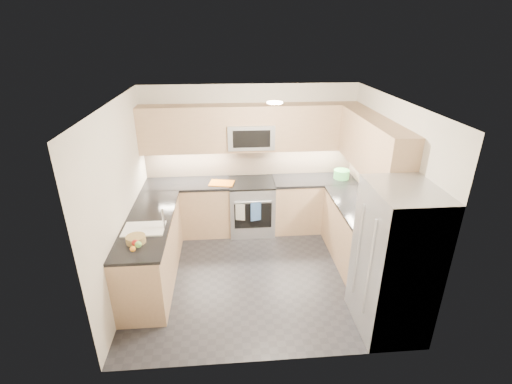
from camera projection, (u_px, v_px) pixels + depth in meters
The scene contains 37 objects.
floor at pixel (258, 272), 5.50m from camera, with size 3.60×3.20×0.00m, color #242429.
ceiling at pixel (258, 102), 4.48m from camera, with size 3.60×3.20×0.02m, color beige.
wall_back at pixel (250, 158), 6.45m from camera, with size 3.60×0.02×2.50m, color beige.
wall_front at pixel (273, 265), 3.53m from camera, with size 3.60×0.02×2.50m, color beige.
wall_left at pixel (122, 200), 4.85m from camera, with size 0.02×3.20×2.50m, color beige.
wall_right at pixel (387, 191), 5.13m from camera, with size 0.02×3.20×2.50m, color beige.
base_cab_back_left at pixel (189, 209), 6.42m from camera, with size 1.42×0.60×0.90m, color tan.
base_cab_back_right at pixel (313, 204), 6.58m from camera, with size 1.42×0.60×0.90m, color tan.
base_cab_right at pixel (356, 237), 5.56m from camera, with size 0.60×1.70×0.90m, color tan.
base_cab_peninsula at pixel (152, 251), 5.20m from camera, with size 0.60×2.00×0.90m, color tan.
countertop_back_left at pixel (187, 184), 6.22m from camera, with size 1.42×0.63×0.04m, color black.
countertop_back_right at pixel (314, 180), 6.39m from camera, with size 1.42×0.63×0.04m, color black.
countertop_right at pixel (360, 209), 5.37m from camera, with size 0.63×1.70×0.04m, color black.
countertop_peninsula at pixel (148, 222), 5.01m from camera, with size 0.63×2.00×0.04m, color black.
upper_cab_back at pixel (251, 128), 6.05m from camera, with size 3.60×0.35×0.75m, color tan.
upper_cab_right at pixel (373, 146), 5.13m from camera, with size 0.35×1.95×0.75m, color tan.
backsplash_back at pixel (250, 161), 6.46m from camera, with size 3.60×0.01×0.51m, color tan.
backsplash_right at pixel (374, 183), 5.56m from camera, with size 0.01×2.30×0.51m, color tan.
gas_range at pixel (252, 207), 6.47m from camera, with size 0.76×0.65×0.91m, color #9B9CA2.
range_cooktop at pixel (251, 183), 6.29m from camera, with size 0.76×0.65×0.03m, color black.
oven_door_glass at pixel (253, 216), 6.17m from camera, with size 0.62×0.02×0.45m, color black.
oven_handle at pixel (253, 202), 6.05m from camera, with size 0.02×0.02×0.60m, color #B2B5BA.
microwave at pixel (251, 136), 6.08m from camera, with size 0.76×0.40×0.40m, color #9FA2A6.
microwave_door at pixel (252, 139), 5.90m from camera, with size 0.60×0.01×0.28m, color black.
refrigerator at pixel (394, 261), 4.19m from camera, with size 0.70×0.90×1.80m, color #A2A4A9.
fridge_handle_left at pixel (369, 269), 3.98m from camera, with size 0.02×0.02×1.20m, color #B2B5BA.
fridge_handle_right at pixel (358, 250), 4.31m from camera, with size 0.02×0.02×1.20m, color #B2B5BA.
sink_basin at pixel (145, 234), 4.80m from camera, with size 0.52×0.38×0.16m, color white.
faucet at pixel (163, 219), 4.74m from camera, with size 0.03×0.03×0.28m, color silver.
utensil_bowl at pixel (342, 174), 6.37m from camera, with size 0.27×0.27×0.15m, color #4CB256.
cutting_board at pixel (222, 183), 6.19m from camera, with size 0.40×0.28×0.01m, color #CA6713.
fruit_basket at pixel (136, 239), 4.47m from camera, with size 0.23×0.23×0.08m, color #A2854C.
fruit_apple at pixel (135, 243), 4.26m from camera, with size 0.08×0.08×0.08m, color #A81913.
fruit_pear at pixel (138, 245), 4.23m from camera, with size 0.08×0.08×0.08m, color #75C253.
dish_towel_check at pixel (240, 212), 6.08m from camera, with size 0.15×0.01×0.29m, color silver.
dish_towel_blue at pixel (256, 212), 6.10m from camera, with size 0.18×0.01×0.33m, color #385E9C.
fruit_orange at pixel (133, 249), 4.15m from camera, with size 0.06×0.06×0.06m, color orange.
Camera 1 is at (-0.41, -4.52, 3.32)m, focal length 26.00 mm.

